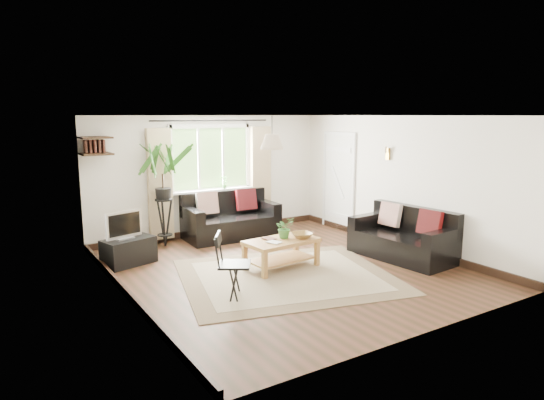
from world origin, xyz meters
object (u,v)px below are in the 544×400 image
tv_stand (129,251)px  palm_stand (163,195)px  sofa_right (402,235)px  folding_chair (235,266)px  coffee_table (281,254)px  sofa_back (231,216)px

tv_stand → palm_stand: bearing=24.0°
sofa_right → folding_chair: size_ratio=1.97×
coffee_table → palm_stand: (-1.11, 2.26, 0.73)m
sofa_right → tv_stand: bearing=-122.7°
tv_stand → palm_stand: 1.38m
palm_stand → tv_stand: bearing=-139.4°
folding_chair → sofa_right: bearing=-55.9°
tv_stand → sofa_back: bearing=0.4°
sofa_back → coffee_table: bearing=-93.9°
palm_stand → folding_chair: (-0.10, -2.97, -0.52)m
sofa_right → tv_stand: 4.57m
coffee_table → palm_stand: palm_stand is taller
sofa_back → coffee_table: size_ratio=1.58×
coffee_table → folding_chair: bearing=-149.3°
sofa_right → sofa_back: bearing=-152.0°
sofa_back → palm_stand: (-1.34, 0.08, 0.53)m
tv_stand → folding_chair: size_ratio=0.92×
palm_stand → folding_chair: 3.02m
sofa_back → palm_stand: size_ratio=0.95×
coffee_table → folding_chair: size_ratio=1.31×
sofa_right → palm_stand: size_ratio=0.90×
sofa_right → tv_stand: (-4.04, 2.12, -0.19)m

